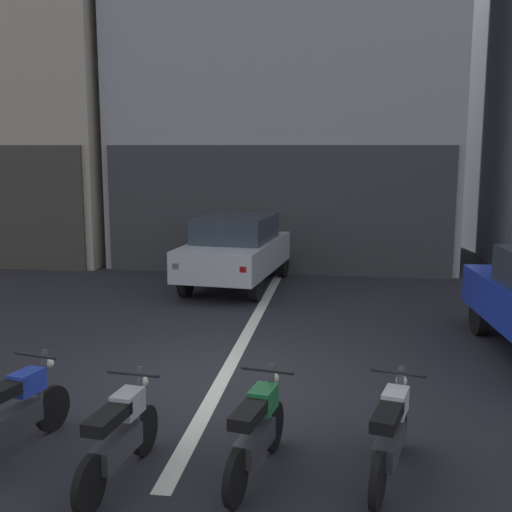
{
  "coord_description": "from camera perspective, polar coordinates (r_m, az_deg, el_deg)",
  "views": [
    {
      "loc": [
        1.65,
        -8.31,
        3.18
      ],
      "look_at": [
        0.19,
        2.0,
        1.4
      ],
      "focal_mm": 45.28,
      "sensor_mm": 36.0,
      "label": 1
    }
  ],
  "objects": [
    {
      "name": "lane_centre_line",
      "position": [
        14.75,
        1.47,
        -2.73
      ],
      "size": [
        0.2,
        18.0,
        0.01
      ],
      "primitive_type": "cube",
      "color": "silver",
      "rests_on": "ground"
    },
    {
      "name": "building_corner_left",
      "position": [
        23.54,
        -21.19,
        14.84
      ],
      "size": [
        9.58,
        10.18,
        11.12
      ],
      "color": "#B2A893",
      "rests_on": "ground"
    },
    {
      "name": "car_silver_crossing_near",
      "position": [
        14.65,
        -1.68,
        0.69
      ],
      "size": [
        2.21,
        4.27,
        1.64
      ],
      "color": "black",
      "rests_on": "ground"
    },
    {
      "name": "motorcycle_green_row_centre",
      "position": [
        6.48,
        0.08,
        -15.15
      ],
      "size": [
        0.55,
        1.65,
        0.98
      ],
      "color": "black",
      "rests_on": "ground"
    },
    {
      "name": "motorcycle_white_row_right_mid",
      "position": [
        6.55,
        11.82,
        -15.09
      ],
      "size": [
        0.59,
        1.64,
        0.98
      ],
      "color": "black",
      "rests_on": "ground"
    },
    {
      "name": "motorcycle_silver_row_left_mid",
      "position": [
        6.52,
        -11.96,
        -15.23
      ],
      "size": [
        0.55,
        1.67,
        0.98
      ],
      "color": "black",
      "rests_on": "ground"
    },
    {
      "name": "ground_plane",
      "position": [
        9.05,
        -2.99,
        -10.89
      ],
      "size": [
        120.0,
        120.0,
        0.0
      ],
      "primitive_type": "plane",
      "color": "#232328"
    },
    {
      "name": "motorcycle_blue_row_leftmost",
      "position": [
        7.36,
        -20.48,
        -12.65
      ],
      "size": [
        0.6,
        1.63,
        0.98
      ],
      "color": "black",
      "rests_on": "ground"
    }
  ]
}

